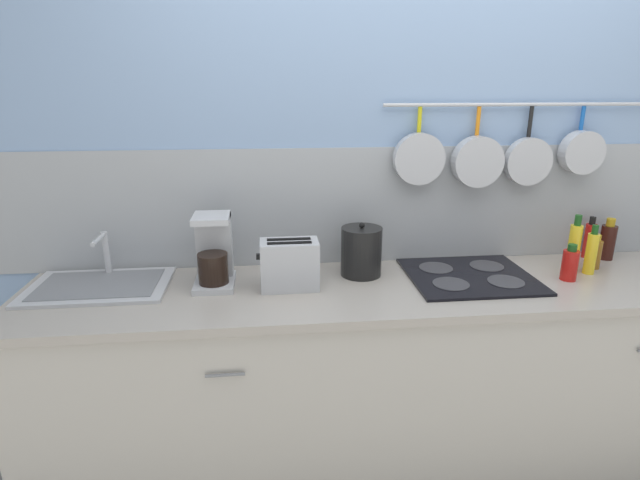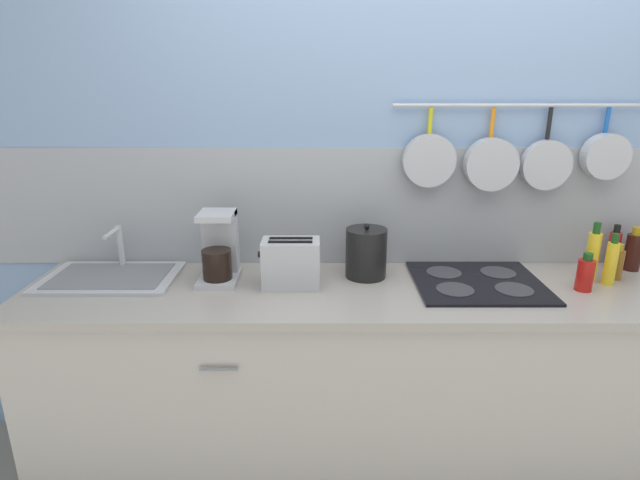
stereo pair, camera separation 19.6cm
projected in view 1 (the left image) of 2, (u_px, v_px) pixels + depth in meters
The scene contains 15 objects.
ground_plane at pixel (416, 459), 2.34m from camera, with size 12.00×12.00×0.00m, color gray.
wall_back at pixel (410, 177), 2.28m from camera, with size 7.20×0.15×2.60m.
cabinet_base at pixel (421, 380), 2.21m from camera, with size 3.28×0.59×0.85m.
countertop at pixel (427, 288), 2.08m from camera, with size 3.32×0.61×0.03m.
sink_basin at pixel (100, 284), 2.04m from camera, with size 0.55×0.37×0.20m.
coffee_maker at pixel (214, 255), 2.05m from camera, with size 0.16×0.22×0.29m.
toaster at pixel (290, 265), 2.01m from camera, with size 0.25×0.13×0.20m.
kettle at pixel (361, 251), 2.15m from camera, with size 0.18×0.18×0.24m.
cooktop at pixel (470, 276), 2.15m from camera, with size 0.52×0.47×0.01m.
bottle_vinegar at pixel (570, 264), 2.10m from camera, with size 0.07×0.07×0.16m.
bottle_cooking_wine at pixel (574, 247), 2.19m from camera, with size 0.05×0.05×0.26m.
bottle_olive_oil at pixel (591, 252), 2.17m from camera, with size 0.05×0.05×0.22m.
bottle_sesame_oil at pixel (595, 254), 2.24m from camera, with size 0.05×0.05×0.16m.
bottle_dish_soap at pixel (589, 240), 2.37m from camera, with size 0.05×0.05×0.20m.
bottle_hot_sauce at pixel (607, 241), 2.35m from camera, with size 0.07×0.07×0.20m.
Camera 1 is at (-0.65, -1.86, 1.68)m, focal length 28.00 mm.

